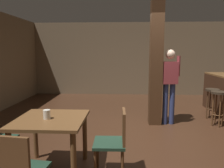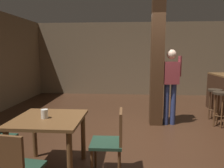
% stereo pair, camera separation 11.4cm
% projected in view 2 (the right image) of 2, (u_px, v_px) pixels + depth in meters
% --- Properties ---
extents(ground_plane, '(10.80, 10.80, 0.00)m').
position_uv_depth(ground_plane, '(147.00, 138.00, 4.27)').
color(ground_plane, '#382114').
extents(wall_back, '(8.00, 0.10, 2.80)m').
position_uv_depth(wall_back, '(138.00, 59.00, 8.51)').
color(wall_back, '#756047').
rests_on(wall_back, ground_plane).
extents(pillar, '(0.28, 0.28, 2.80)m').
position_uv_depth(pillar, '(157.00, 64.00, 4.91)').
color(pillar, '#422816').
rests_on(pillar, ground_plane).
extents(dining_table, '(0.92, 0.92, 0.77)m').
position_uv_depth(dining_table, '(49.00, 127.00, 3.00)').
color(dining_table, brown).
rests_on(dining_table, ground_plane).
extents(chair_east, '(0.43, 0.43, 0.89)m').
position_uv_depth(chair_east, '(112.00, 139.00, 2.92)').
color(chair_east, '#1E3828').
rests_on(chair_east, ground_plane).
extents(napkin_cup, '(0.09, 0.09, 0.12)m').
position_uv_depth(napkin_cup, '(45.00, 114.00, 2.94)').
color(napkin_cup, silver).
rests_on(napkin_cup, dining_table).
extents(standing_person, '(0.47, 0.24, 1.72)m').
position_uv_depth(standing_person, '(171.00, 82.00, 4.93)').
color(standing_person, maroon).
rests_on(standing_person, ground_plane).
extents(bar_stool_near, '(0.34, 0.34, 0.79)m').
position_uv_depth(bar_stool_near, '(220.00, 101.00, 4.82)').
color(bar_stool_near, '#2D2319').
rests_on(bar_stool_near, ground_plane).
extents(bar_stool_mid, '(0.34, 0.34, 0.76)m').
position_uv_depth(bar_stool_mid, '(215.00, 97.00, 5.36)').
color(bar_stool_mid, '#2D2319').
rests_on(bar_stool_mid, ground_plane).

